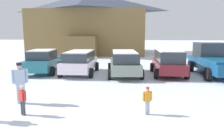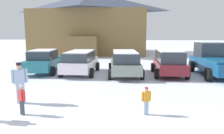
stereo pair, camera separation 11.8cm
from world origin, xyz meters
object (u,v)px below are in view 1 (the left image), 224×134
object	(u,v)px
parked_teal_hatchback	(43,61)
skier_child_in_red_jacket	(22,99)
pickup_truck	(215,60)
ski_lodge	(90,23)
parked_maroon_van	(168,62)
skier_adult_in_blue_parka	(20,81)
skier_child_in_orange_jacket	(147,99)
parked_grey_wagon	(124,62)
parked_white_suv	(80,61)

from	to	relation	value
parked_teal_hatchback	skier_child_in_red_jacket	bearing A→B (deg)	-71.55
pickup_truck	ski_lodge	bearing A→B (deg)	127.30
parked_teal_hatchback	skier_child_in_red_jacket	xyz separation A→B (m)	(2.65, -7.95, -0.24)
parked_maroon_van	skier_child_in_red_jacket	distance (m)	9.97
ski_lodge	skier_adult_in_blue_parka	distance (m)	22.49
skier_child_in_orange_jacket	parked_grey_wagon	bearing A→B (deg)	99.14
parked_teal_hatchback	ski_lodge	bearing A→B (deg)	88.79
parked_maroon_van	skier_child_in_orange_jacket	world-z (taller)	parked_maroon_van
parked_grey_wagon	skier_child_in_red_jacket	bearing A→B (deg)	-112.60
parked_teal_hatchback	pickup_truck	size ratio (longest dim) A/B	0.81
parked_white_suv	parked_maroon_van	bearing A→B (deg)	1.42
ski_lodge	skier_adult_in_blue_parka	bearing A→B (deg)	-85.85
pickup_truck	parked_white_suv	bearing A→B (deg)	-176.72
parked_grey_wagon	skier_child_in_red_jacket	world-z (taller)	parked_grey_wagon
skier_child_in_red_jacket	skier_adult_in_blue_parka	world-z (taller)	skier_adult_in_blue_parka
parked_maroon_van	skier_child_in_red_jacket	xyz separation A→B (m)	(-6.09, -7.89, -0.33)
parked_white_suv	parked_grey_wagon	xyz separation A→B (m)	(3.09, -0.15, 0.01)
skier_child_in_orange_jacket	skier_adult_in_blue_parka	size ratio (longest dim) A/B	0.59
parked_grey_wagon	skier_adult_in_blue_parka	bearing A→B (deg)	-121.28
parked_grey_wagon	skier_child_in_red_jacket	size ratio (longest dim) A/B	4.54
parked_teal_hatchback	parked_white_suv	bearing A→B (deg)	-4.49
skier_adult_in_blue_parka	pickup_truck	bearing A→B (deg)	35.42
parked_grey_wagon	skier_child_in_orange_jacket	xyz separation A→B (m)	(1.14, -7.09, -0.32)
parked_teal_hatchback	skier_child_in_red_jacket	distance (m)	8.39
parked_teal_hatchback	skier_adult_in_blue_parka	xyz separation A→B (m)	(1.94, -6.75, 0.11)
parked_teal_hatchback	parked_maroon_van	bearing A→B (deg)	-0.42
parked_white_suv	ski_lodge	bearing A→B (deg)	98.71
ski_lodge	parked_maroon_van	xyz separation A→B (m)	(8.42, -15.51, -3.25)
parked_grey_wagon	pickup_truck	xyz separation A→B (m)	(6.04, 0.68, 0.11)
skier_child_in_red_jacket	skier_adult_in_blue_parka	size ratio (longest dim) A/B	0.63
skier_child_in_orange_jacket	skier_adult_in_blue_parka	bearing A→B (deg)	171.98
ski_lodge	skier_child_in_red_jacket	xyz separation A→B (m)	(2.33, -23.40, -3.58)
parked_maroon_van	skier_child_in_orange_jacket	distance (m)	7.61
parked_maroon_van	pickup_truck	xyz separation A→B (m)	(3.11, 0.37, 0.07)
ski_lodge	parked_white_suv	world-z (taller)	ski_lodge
parked_white_suv	pickup_truck	distance (m)	9.15
ski_lodge	skier_child_in_red_jacket	world-z (taller)	ski_lodge
ski_lodge	pickup_truck	distance (m)	19.29
pickup_truck	skier_child_in_orange_jacket	bearing A→B (deg)	-122.28
skier_child_in_orange_jacket	parked_maroon_van	bearing A→B (deg)	76.36
skier_child_in_red_jacket	skier_adult_in_blue_parka	distance (m)	1.45
ski_lodge	pickup_truck	world-z (taller)	ski_lodge
parked_teal_hatchback	parked_grey_wagon	distance (m)	5.82
parked_white_suv	parked_maroon_van	distance (m)	6.02
ski_lodge	skier_child_in_orange_jacket	size ratio (longest dim) A/B	15.42
parked_maroon_van	skier_adult_in_blue_parka	bearing A→B (deg)	-135.54
parked_teal_hatchback	parked_maroon_van	xyz separation A→B (m)	(8.75, -0.06, 0.09)
parked_grey_wagon	parked_maroon_van	bearing A→B (deg)	5.87
pickup_truck	skier_child_in_orange_jacket	size ratio (longest dim) A/B	5.57
ski_lodge	parked_white_suv	size ratio (longest dim) A/B	3.46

